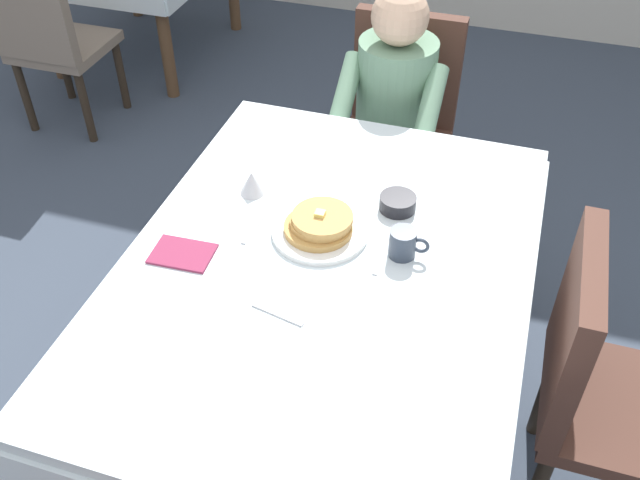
% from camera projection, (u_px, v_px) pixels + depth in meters
% --- Properties ---
extents(ground_plane, '(14.00, 14.00, 0.00)m').
position_uv_depth(ground_plane, '(324.00, 420.00, 2.44)').
color(ground_plane, '#3D4756').
extents(dining_table_main, '(1.12, 1.52, 0.74)m').
position_uv_depth(dining_table_main, '(325.00, 286.00, 2.01)').
color(dining_table_main, silver).
rests_on(dining_table_main, ground).
extents(chair_diner, '(0.44, 0.45, 0.93)m').
position_uv_depth(chair_diner, '(399.00, 115.00, 2.94)').
color(chair_diner, '#4C2D23').
rests_on(chair_diner, ground).
extents(diner_person, '(0.40, 0.43, 1.12)m').
position_uv_depth(diner_person, '(393.00, 104.00, 2.73)').
color(diner_person, gray).
rests_on(diner_person, ground).
extents(chair_right_side, '(0.45, 0.44, 0.93)m').
position_uv_depth(chair_right_side, '(596.00, 379.00, 1.91)').
color(chair_right_side, '#4C2D23').
rests_on(chair_right_side, ground).
extents(plate_breakfast, '(0.28, 0.28, 0.02)m').
position_uv_depth(plate_breakfast, '(320.00, 232.00, 2.04)').
color(plate_breakfast, white).
rests_on(plate_breakfast, dining_table_main).
extents(breakfast_stack, '(0.20, 0.20, 0.07)m').
position_uv_depth(breakfast_stack, '(320.00, 223.00, 2.02)').
color(breakfast_stack, tan).
rests_on(breakfast_stack, plate_breakfast).
extents(cup_coffee, '(0.11, 0.08, 0.08)m').
position_uv_depth(cup_coffee, '(403.00, 243.00, 1.95)').
color(cup_coffee, '#333D4C').
rests_on(cup_coffee, dining_table_main).
extents(bowl_butter, '(0.11, 0.11, 0.04)m').
position_uv_depth(bowl_butter, '(398.00, 203.00, 2.12)').
color(bowl_butter, black).
rests_on(bowl_butter, dining_table_main).
extents(syrup_pitcher, '(0.08, 0.08, 0.07)m').
position_uv_depth(syrup_pitcher, '(252.00, 183.00, 2.17)').
color(syrup_pitcher, silver).
rests_on(syrup_pitcher, dining_table_main).
extents(fork_left_of_plate, '(0.03, 0.18, 0.00)m').
position_uv_depth(fork_left_of_plate, '(256.00, 225.00, 2.07)').
color(fork_left_of_plate, silver).
rests_on(fork_left_of_plate, dining_table_main).
extents(knife_right_of_plate, '(0.02, 0.20, 0.00)m').
position_uv_depth(knife_right_of_plate, '(382.00, 251.00, 1.98)').
color(knife_right_of_plate, silver).
rests_on(knife_right_of_plate, dining_table_main).
extents(spoon_near_edge, '(0.15, 0.04, 0.00)m').
position_uv_depth(spoon_near_edge, '(278.00, 314.00, 1.80)').
color(spoon_near_edge, silver).
rests_on(spoon_near_edge, dining_table_main).
extents(napkin_folded, '(0.18, 0.13, 0.01)m').
position_uv_depth(napkin_folded, '(182.00, 254.00, 1.97)').
color(napkin_folded, '#8C2D4C').
rests_on(napkin_folded, dining_table_main).
extents(background_chair_empty, '(0.44, 0.45, 0.93)m').
position_uv_depth(background_chair_empty, '(48.00, 35.00, 3.50)').
color(background_chair_empty, '#7A6B5B').
rests_on(background_chair_empty, ground).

